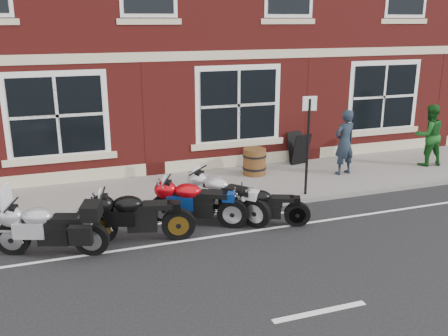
{
  "coord_description": "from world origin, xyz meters",
  "views": [
    {
      "loc": [
        -3.64,
        -8.89,
        4.35
      ],
      "look_at": [
        0.04,
        1.6,
        1.03
      ],
      "focal_mm": 40.0,
      "sensor_mm": 36.0,
      "label": 1
    }
  ],
  "objects_px": {
    "pedestrian_right": "(429,135)",
    "moto_sport_red": "(196,201)",
    "moto_touring_silver": "(48,226)",
    "parking_sign": "(308,139)",
    "moto_naked_black": "(266,205)",
    "a_board_sign": "(299,148)",
    "moto_sport_silver": "(225,195)",
    "barrel_planter": "(254,162)",
    "moto_sport_black": "(137,214)",
    "pedestrian_left": "(344,142)"
  },
  "relations": [
    {
      "from": "moto_sport_black",
      "to": "moto_sport_silver",
      "type": "distance_m",
      "value": 2.11
    },
    {
      "from": "a_board_sign",
      "to": "barrel_planter",
      "type": "bearing_deg",
      "value": -172.96
    },
    {
      "from": "pedestrian_right",
      "to": "barrel_planter",
      "type": "relative_size",
      "value": 2.47
    },
    {
      "from": "moto_sport_silver",
      "to": "pedestrian_left",
      "type": "bearing_deg",
      "value": -14.9
    },
    {
      "from": "moto_sport_red",
      "to": "pedestrian_right",
      "type": "relative_size",
      "value": 1.08
    },
    {
      "from": "moto_sport_red",
      "to": "pedestrian_left",
      "type": "distance_m",
      "value": 5.28
    },
    {
      "from": "moto_sport_red",
      "to": "moto_sport_black",
      "type": "relative_size",
      "value": 0.9
    },
    {
      "from": "a_board_sign",
      "to": "parking_sign",
      "type": "xyz_separation_m",
      "value": [
        -1.12,
        -2.56,
        0.95
      ]
    },
    {
      "from": "moto_sport_red",
      "to": "moto_naked_black",
      "type": "bearing_deg",
      "value": -81.7
    },
    {
      "from": "moto_sport_black",
      "to": "parking_sign",
      "type": "height_order",
      "value": "parking_sign"
    },
    {
      "from": "pedestrian_right",
      "to": "barrel_planter",
      "type": "height_order",
      "value": "pedestrian_right"
    },
    {
      "from": "barrel_planter",
      "to": "parking_sign",
      "type": "bearing_deg",
      "value": -73.94
    },
    {
      "from": "pedestrian_left",
      "to": "parking_sign",
      "type": "height_order",
      "value": "parking_sign"
    },
    {
      "from": "moto_touring_silver",
      "to": "moto_naked_black",
      "type": "distance_m",
      "value": 4.49
    },
    {
      "from": "moto_sport_silver",
      "to": "parking_sign",
      "type": "xyz_separation_m",
      "value": [
        2.38,
        0.6,
        0.97
      ]
    },
    {
      "from": "moto_sport_silver",
      "to": "pedestrian_right",
      "type": "xyz_separation_m",
      "value": [
        7.09,
        1.75,
        0.46
      ]
    },
    {
      "from": "moto_sport_silver",
      "to": "a_board_sign",
      "type": "height_order",
      "value": "a_board_sign"
    },
    {
      "from": "moto_sport_silver",
      "to": "moto_sport_red",
      "type": "bearing_deg",
      "value": 151.66
    },
    {
      "from": "moto_sport_red",
      "to": "parking_sign",
      "type": "height_order",
      "value": "parking_sign"
    },
    {
      "from": "moto_sport_black",
      "to": "barrel_planter",
      "type": "distance_m",
      "value": 4.94
    },
    {
      "from": "moto_touring_silver",
      "to": "pedestrian_right",
      "type": "bearing_deg",
      "value": -58.06
    },
    {
      "from": "pedestrian_left",
      "to": "moto_naked_black",
      "type": "bearing_deg",
      "value": 24.46
    },
    {
      "from": "a_board_sign",
      "to": "parking_sign",
      "type": "bearing_deg",
      "value": -125.41
    },
    {
      "from": "pedestrian_right",
      "to": "moto_sport_red",
      "type": "bearing_deg",
      "value": 21.71
    },
    {
      "from": "barrel_planter",
      "to": "pedestrian_left",
      "type": "bearing_deg",
      "value": -18.26
    },
    {
      "from": "pedestrian_right",
      "to": "a_board_sign",
      "type": "relative_size",
      "value": 1.91
    },
    {
      "from": "moto_naked_black",
      "to": "barrel_planter",
      "type": "height_order",
      "value": "barrel_planter"
    },
    {
      "from": "moto_sport_silver",
      "to": "moto_sport_black",
      "type": "bearing_deg",
      "value": 155.73
    },
    {
      "from": "moto_sport_silver",
      "to": "moto_naked_black",
      "type": "height_order",
      "value": "moto_sport_silver"
    },
    {
      "from": "pedestrian_left",
      "to": "pedestrian_right",
      "type": "xyz_separation_m",
      "value": [
        2.88,
        -0.05,
        -0.0
      ]
    },
    {
      "from": "barrel_planter",
      "to": "moto_sport_silver",
      "type": "bearing_deg",
      "value": -124.92
    },
    {
      "from": "moto_touring_silver",
      "to": "a_board_sign",
      "type": "height_order",
      "value": "moto_touring_silver"
    },
    {
      "from": "moto_sport_red",
      "to": "moto_naked_black",
      "type": "distance_m",
      "value": 1.52
    },
    {
      "from": "moto_touring_silver",
      "to": "moto_sport_silver",
      "type": "height_order",
      "value": "moto_touring_silver"
    },
    {
      "from": "moto_sport_black",
      "to": "pedestrian_left",
      "type": "xyz_separation_m",
      "value": [
        6.26,
        2.3,
        0.46
      ]
    },
    {
      "from": "a_board_sign",
      "to": "parking_sign",
      "type": "height_order",
      "value": "parking_sign"
    },
    {
      "from": "moto_sport_silver",
      "to": "barrel_planter",
      "type": "height_order",
      "value": "moto_sport_silver"
    },
    {
      "from": "moto_naked_black",
      "to": "pedestrian_left",
      "type": "bearing_deg",
      "value": -32.89
    },
    {
      "from": "parking_sign",
      "to": "moto_naked_black",
      "type": "bearing_deg",
      "value": -132.12
    },
    {
      "from": "moto_sport_red",
      "to": "pedestrian_right",
      "type": "bearing_deg",
      "value": -48.29
    },
    {
      "from": "a_board_sign",
      "to": "moto_naked_black",
      "type": "bearing_deg",
      "value": -137.86
    },
    {
      "from": "a_board_sign",
      "to": "moto_touring_silver",
      "type": "bearing_deg",
      "value": -164.67
    },
    {
      "from": "pedestrian_right",
      "to": "parking_sign",
      "type": "xyz_separation_m",
      "value": [
        -4.71,
        -1.15,
        0.51
      ]
    },
    {
      "from": "moto_sport_red",
      "to": "moto_sport_silver",
      "type": "bearing_deg",
      "value": -52.11
    },
    {
      "from": "moto_sport_silver",
      "to": "parking_sign",
      "type": "distance_m",
      "value": 2.64
    },
    {
      "from": "a_board_sign",
      "to": "pedestrian_left",
      "type": "bearing_deg",
      "value": -74.39
    },
    {
      "from": "moto_sport_silver",
      "to": "parking_sign",
      "type": "relative_size",
      "value": 0.75
    },
    {
      "from": "moto_sport_black",
      "to": "pedestrian_right",
      "type": "bearing_deg",
      "value": -62.36
    },
    {
      "from": "pedestrian_left",
      "to": "pedestrian_right",
      "type": "relative_size",
      "value": 1.0
    },
    {
      "from": "moto_naked_black",
      "to": "pedestrian_right",
      "type": "xyz_separation_m",
      "value": [
        6.36,
        2.38,
        0.56
      ]
    }
  ]
}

